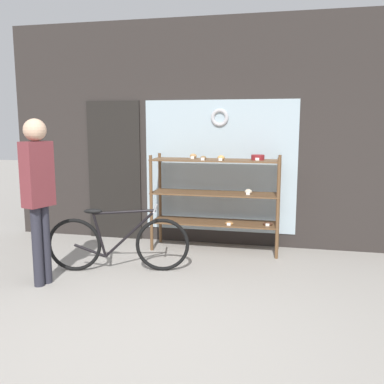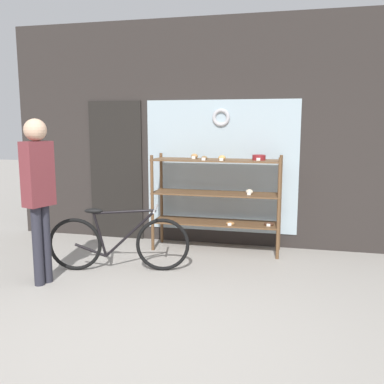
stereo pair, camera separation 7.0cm
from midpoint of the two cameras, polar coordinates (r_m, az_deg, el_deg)
name	(u,v)px [view 2 (the right image)]	position (r m, az deg, el deg)	size (l,w,h in m)	color
ground_plane	(144,328)	(3.94, -5.86, -17.61)	(30.00, 30.00, 0.00)	gray
storefront_facade	(205,136)	(6.26, 2.14, 7.46)	(6.06, 0.13, 3.24)	#2D2826
display_case	(218,193)	(5.92, 3.88, -0.08)	(1.77, 0.47, 1.35)	brown
bicycle	(118,242)	(5.26, -9.44, -6.64)	(1.68, 0.53, 0.78)	black
pedestrian	(38,187)	(4.89, -19.41, 0.66)	(0.27, 0.36, 1.82)	#282833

